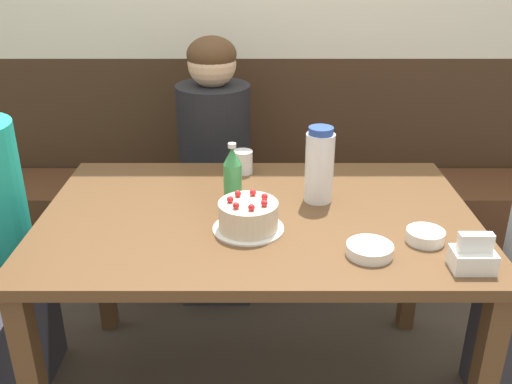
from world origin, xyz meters
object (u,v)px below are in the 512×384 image
object	(u,v)px
bowl_rice_small	(427,236)
glass_water_tall	(245,162)
birthday_cake	(250,216)
water_pitcher	(321,166)
bowl_soup_white	(371,250)
napkin_holder	(475,257)
bench_seat	(259,228)
person_dark_striped	(217,179)
soju_bottle	(234,177)

from	to	relation	value
bowl_rice_small	glass_water_tall	size ratio (longest dim) A/B	1.29
birthday_cake	glass_water_tall	bearing A→B (deg)	93.35
water_pitcher	bowl_soup_white	world-z (taller)	water_pitcher
napkin_holder	bowl_rice_small	bearing A→B (deg)	118.88
bench_seat	birthday_cake	size ratio (longest dim) A/B	12.87
birthday_cake	napkin_holder	bearing A→B (deg)	-20.57
birthday_cake	bowl_rice_small	xyz separation A→B (m)	(0.51, -0.07, -0.03)
bench_seat	bowl_soup_white	distance (m)	1.24
birthday_cake	napkin_holder	xyz separation A→B (m)	(0.59, -0.22, -0.01)
birthday_cake	person_dark_striped	size ratio (longest dim) A/B	0.18
napkin_holder	glass_water_tall	size ratio (longest dim) A/B	1.30
bench_seat	bowl_rice_small	bearing A→B (deg)	-64.77
bowl_rice_small	person_dark_striped	xyz separation A→B (m)	(-0.66, 0.87, -0.19)
bench_seat	glass_water_tall	world-z (taller)	glass_water_tall
water_pitcher	bowl_rice_small	world-z (taller)	water_pitcher
soju_bottle	bowl_rice_small	bearing A→B (deg)	-22.62
water_pitcher	soju_bottle	world-z (taller)	water_pitcher
water_pitcher	bowl_rice_small	xyz separation A→B (m)	(0.28, -0.28, -0.11)
water_pitcher	soju_bottle	distance (m)	0.28
water_pitcher	bowl_soup_white	xyz separation A→B (m)	(0.11, -0.35, -0.11)
bench_seat	glass_water_tall	bearing A→B (deg)	-96.27
water_pitcher	birthday_cake	bearing A→B (deg)	-137.67
bench_seat	water_pitcher	bearing A→B (deg)	-74.85
birthday_cake	soju_bottle	size ratio (longest dim) A/B	0.99
bowl_soup_white	bowl_rice_small	size ratio (longest dim) A/B	1.18
bench_seat	water_pitcher	world-z (taller)	water_pitcher
water_pitcher	glass_water_tall	world-z (taller)	water_pitcher
napkin_holder	glass_water_tall	distance (m)	0.90
soju_bottle	napkin_holder	world-z (taller)	soju_bottle
water_pitcher	bowl_soup_white	bearing A→B (deg)	-73.35
birthday_cake	bowl_soup_white	bearing A→B (deg)	-23.93
water_pitcher	glass_water_tall	size ratio (longest dim) A/B	2.98
soju_bottle	bench_seat	bearing A→B (deg)	84.16
glass_water_tall	bowl_soup_white	bearing A→B (deg)	-58.78
bench_seat	bowl_rice_small	size ratio (longest dim) A/B	25.16
bench_seat	soju_bottle	size ratio (longest dim) A/B	12.76
birthday_cake	water_pitcher	xyz separation A→B (m)	(0.23, 0.21, 0.08)
birthday_cake	bowl_rice_small	world-z (taller)	birthday_cake
bench_seat	napkin_holder	xyz separation A→B (m)	(0.56, -1.16, 0.53)
soju_bottle	glass_water_tall	bearing A→B (deg)	84.93
birthday_cake	napkin_holder	distance (m)	0.63
bowl_soup_white	glass_water_tall	xyz separation A→B (m)	(-0.36, 0.59, 0.03)
person_dark_striped	birthday_cake	bearing A→B (deg)	10.94
water_pitcher	person_dark_striped	bearing A→B (deg)	122.72
bowl_rice_small	person_dark_striped	size ratio (longest dim) A/B	0.09
birthday_cake	bench_seat	bearing A→B (deg)	88.27
bowl_soup_white	person_dark_striped	world-z (taller)	person_dark_striped
napkin_holder	birthday_cake	bearing A→B (deg)	159.43
napkin_holder	person_dark_striped	bearing A→B (deg)	125.99
birthday_cake	glass_water_tall	world-z (taller)	birthday_cake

